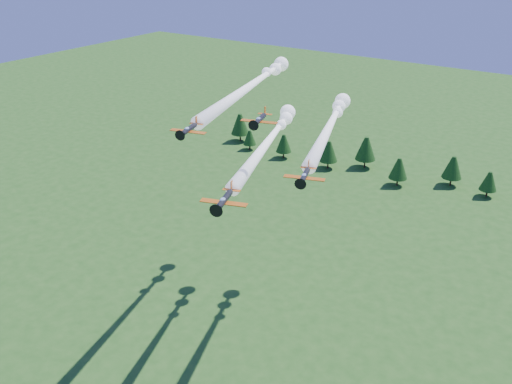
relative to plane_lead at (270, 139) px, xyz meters
The scene contains 6 objects.
ground 47.38m from the plane_lead, 69.09° to the right, with size 600.00×600.00×0.00m, color #215019.
plane_lead is the anchor object (origin of this frame).
plane_left 14.92m from the plane_lead, 140.91° to the left, with size 19.14×58.74×3.70m.
plane_right 13.32m from the plane_lead, 38.38° to the left, with size 20.07×49.70×3.70m.
plane_slot 18.93m from the plane_lead, 64.13° to the right, with size 6.82×7.56×2.39m.
treeline 94.86m from the plane_lead, 87.78° to the left, with size 174.51×17.32×11.98m.
Camera 1 is at (52.88, -75.15, 82.48)m, focal length 40.00 mm.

